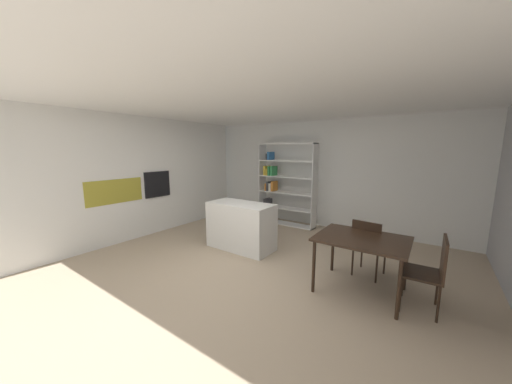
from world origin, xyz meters
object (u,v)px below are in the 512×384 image
Objects in this scene: dining_table at (362,243)px; open_bookshelf at (282,183)px; built_in_oven at (157,184)px; dining_chair_far at (368,244)px; dining_chair_window_side at (432,268)px; kitchen_island at (241,226)px.

open_bookshelf is at bearing 137.45° from dining_table.
built_in_oven is 4.47m from dining_chair_far.
dining_chair_window_side is at bearing 0.23° from dining_table.
dining_table is at bearing 98.91° from dining_chair_far.
dining_chair_far is (2.24, 0.16, 0.08)m from kitchen_island.
built_in_oven reaches higher than dining_chair_far.
dining_chair_far is (-0.79, 0.46, -0.02)m from dining_chair_window_side.
kitchen_island is at bearing 11.57° from dining_chair_far.
built_in_oven is 5.22m from dining_chair_window_side.
dining_table is (4.42, -0.01, -0.45)m from built_in_oven.
open_bookshelf is 2.34× the size of dining_chair_far.
built_in_oven is 2.98m from open_bookshelf.
dining_chair_window_side reaches higher than dining_chair_far.
open_bookshelf is at bearing 48.65° from built_in_oven.
open_bookshelf reaches higher than dining_table.
kitchen_island is at bearing -84.24° from open_bookshelf.
dining_chair_far is at bearing 5.89° from built_in_oven.
dining_table is 0.49m from dining_chair_far.
open_bookshelf is at bearing -126.64° from dining_chair_window_side.
dining_table is (2.25, -0.30, 0.23)m from kitchen_island.
dining_chair_window_side is (0.77, 0.00, -0.13)m from dining_table.
open_bookshelf reaches higher than built_in_oven.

